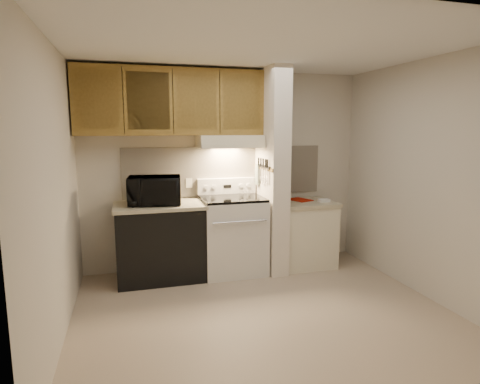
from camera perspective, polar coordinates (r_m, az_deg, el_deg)
name	(u,v)px	position (r m, az deg, el deg)	size (l,w,h in m)	color
floor	(262,311)	(4.13, 3.16, -16.53)	(3.60, 3.60, 0.00)	tan
ceiling	(265,47)	(3.80, 3.51, 19.94)	(3.60, 3.60, 0.00)	white
wall_back	(225,170)	(5.19, -2.09, 3.15)	(3.60, 0.02, 2.50)	beige
wall_left	(55,194)	(3.61, -24.81, -0.28)	(0.02, 3.00, 2.50)	beige
wall_right	(424,179)	(4.67, 24.71, 1.67)	(0.02, 3.00, 2.50)	beige
backsplash	(226,171)	(5.18, -2.06, 2.98)	(2.60, 0.02, 0.63)	beige
range_body	(232,236)	(5.01, -1.10, -6.26)	(0.76, 0.65, 0.92)	silver
oven_window	(239,240)	(4.70, -0.11, -6.77)	(0.50, 0.01, 0.30)	black
oven_handle	(240,222)	(4.61, 0.01, -4.27)	(0.02, 0.02, 0.65)	silver
cooktop	(232,198)	(4.91, -1.11, -0.90)	(0.74, 0.64, 0.03)	black
range_backguard	(227,186)	(5.16, -1.92, 0.88)	(0.76, 0.08, 0.20)	silver
range_display	(227,186)	(5.12, -1.81, 0.82)	(0.10, 0.01, 0.04)	black
range_knob_left_outer	(206,187)	(5.06, -4.88, 0.69)	(0.05, 0.05, 0.02)	silver
range_knob_left_inner	(214,187)	(5.08, -3.77, 0.73)	(0.05, 0.05, 0.02)	silver
range_knob_right_inner	(241,186)	(5.16, 0.14, 0.89)	(0.05, 0.05, 0.02)	silver
range_knob_right_outer	(248,185)	(5.19, 1.20, 0.93)	(0.05, 0.05, 0.02)	silver
dishwasher_front	(161,243)	(4.89, -11.24, -7.14)	(1.00, 0.63, 0.87)	black
left_countertop	(159,205)	(4.78, -11.41, -1.89)	(1.04, 0.67, 0.04)	#B5AB8A
spoon_rest	(155,200)	(4.97, -12.06, -1.18)	(0.23, 0.07, 0.02)	black
teal_jar	(133,198)	(4.97, -15.04, -0.78)	(0.09, 0.09, 0.10)	#2A6363
outlet	(189,183)	(5.10, -7.27, 1.28)	(0.08, 0.01, 0.12)	beige
microwave	(155,190)	(4.73, -12.06, 0.22)	(0.59, 0.40, 0.33)	black
partition_pillar	(272,172)	(5.01, 4.55, 2.91)	(0.22, 0.70, 2.50)	silver
pillar_trim	(263,168)	(4.97, 3.30, 3.45)	(0.01, 0.70, 0.04)	olive
knife_strip	(264,167)	(4.91, 3.42, 3.63)	(0.02, 0.42, 0.04)	black
knife_blade_a	(267,176)	(4.78, 3.86, 2.27)	(0.01, 0.04, 0.16)	silver
knife_handle_a	(267,164)	(4.77, 3.88, 4.06)	(0.02, 0.02, 0.10)	black
knife_blade_b	(265,176)	(4.85, 3.58, 2.25)	(0.01, 0.04, 0.18)	silver
knife_handle_b	(266,163)	(4.82, 3.66, 4.12)	(0.02, 0.02, 0.10)	black
knife_blade_c	(263,176)	(4.92, 3.27, 2.24)	(0.01, 0.04, 0.20)	silver
knife_handle_c	(263,163)	(4.90, 3.31, 4.21)	(0.02, 0.02, 0.10)	black
knife_blade_d	(261,174)	(4.98, 3.03, 2.55)	(0.01, 0.04, 0.16)	silver
knife_handle_d	(261,162)	(4.98, 2.99, 4.28)	(0.02, 0.02, 0.10)	black
knife_blade_e	(259,174)	(5.07, 2.68, 2.56)	(0.01, 0.04, 0.18)	silver
knife_handle_e	(259,161)	(5.07, 2.67, 4.37)	(0.02, 0.02, 0.10)	black
oven_mitt	(257,174)	(5.13, 2.50, 2.55)	(0.03, 0.11, 0.26)	gray
right_cab_base	(304,235)	(5.34, 9.10, -6.02)	(0.70, 0.60, 0.81)	beige
right_countertop	(305,203)	(5.25, 9.21, -1.53)	(0.74, 0.64, 0.04)	#B5AB8A
red_folder	(300,200)	(5.32, 8.51, -1.10)	(0.22, 0.30, 0.01)	#9D1404
white_box	(324,200)	(5.25, 11.86, -1.18)	(0.14, 0.09, 0.04)	white
range_hood	(229,141)	(4.96, -1.51, 7.22)	(0.78, 0.44, 0.15)	beige
hood_lip	(234,146)	(4.75, -0.88, 6.60)	(0.78, 0.04, 0.06)	beige
upper_cabinets	(171,102)	(4.88, -9.73, 12.47)	(2.18, 0.33, 0.77)	olive
cab_door_a	(97,100)	(4.70, -19.69, 12.22)	(0.46, 0.01, 0.63)	olive
cab_gap_a	(123,100)	(4.69, -16.29, 12.39)	(0.01, 0.01, 0.73)	black
cab_door_b	(148,101)	(4.70, -12.89, 12.51)	(0.46, 0.01, 0.63)	olive
cab_gap_b	(173,101)	(4.72, -9.51, 12.60)	(0.01, 0.01, 0.73)	black
cab_door_c	(197,102)	(4.76, -6.17, 12.64)	(0.46, 0.01, 0.63)	olive
cab_gap_c	(220,102)	(4.82, -2.90, 12.64)	(0.01, 0.01, 0.73)	black
cab_door_d	(242,103)	(4.89, 0.30, 12.60)	(0.46, 0.01, 0.63)	olive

